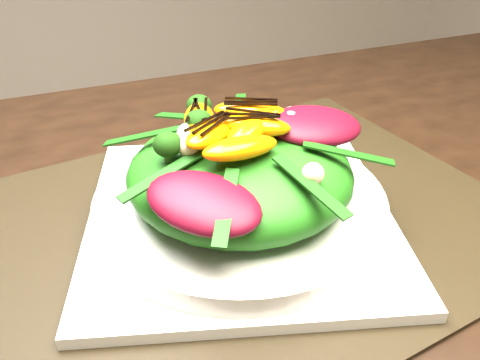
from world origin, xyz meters
name	(u,v)px	position (x,y,z in m)	size (l,w,h in m)	color
dining_table	(213,272)	(0.00, 0.00, 0.73)	(1.60, 0.90, 0.75)	black
placemat	(240,222)	(0.04, 0.03, 0.75)	(0.52, 0.40, 0.00)	black
plate_base	(240,216)	(0.04, 0.03, 0.76)	(0.29, 0.29, 0.01)	silver
salad_bowl	(240,202)	(0.04, 0.03, 0.78)	(0.27, 0.27, 0.02)	silver
lettuce_mound	(240,173)	(0.04, 0.03, 0.81)	(0.21, 0.21, 0.07)	#216012
radicchio_leaf	(315,126)	(0.11, 0.03, 0.84)	(0.09, 0.06, 0.02)	#480714
orange_segment	(206,126)	(0.02, 0.05, 0.85)	(0.07, 0.03, 0.02)	orange
broccoli_floret	(167,133)	(-0.02, 0.05, 0.85)	(0.03, 0.03, 0.03)	black
macadamia_nut	(297,158)	(0.07, -0.02, 0.85)	(0.02, 0.02, 0.02)	beige
balsamic_drizzle	(206,116)	(0.02, 0.05, 0.86)	(0.05, 0.00, 0.00)	black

